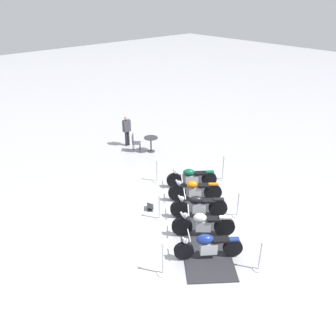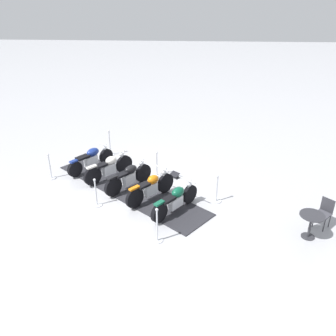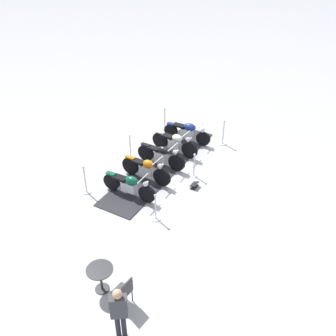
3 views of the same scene
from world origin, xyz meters
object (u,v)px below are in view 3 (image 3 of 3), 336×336
at_px(motorcycle_forest, 129,185).
at_px(motorcycle_cream, 175,143).
at_px(stanchion_right_rear, 223,137).
at_px(motorcycle_copper, 146,169).
at_px(bystander_person, 119,310).
at_px(cafe_table, 100,274).
at_px(stanchion_left_front, 86,184).
at_px(stanchion_left_rear, 165,122).
at_px(stanchion_left_mid, 130,150).
at_px(motorcycle_black, 161,155).
at_px(info_placard, 194,186).
at_px(stanchion_right_mid, 194,168).
at_px(stanchion_right_front, 156,212).
at_px(motorcycle_navy, 187,132).
at_px(cafe_chair_near_table, 124,290).

xyz_separation_m(motorcycle_forest, motorcycle_cream, (-2.10, -2.61, 0.03)).
bearing_deg(stanchion_right_rear, motorcycle_copper, 31.19).
bearing_deg(bystander_person, cafe_table, 20.90).
bearing_deg(cafe_table, motorcycle_forest, -105.20).
xyz_separation_m(stanchion_right_rear, stanchion_left_front, (5.83, 2.58, 0.03)).
bearing_deg(stanchion_left_rear, stanchion_left_front, 51.12).
distance_m(motorcycle_copper, bystander_person, 6.46).
bearing_deg(stanchion_left_rear, stanchion_left_mid, 51.12).
xyz_separation_m(motorcycle_black, stanchion_left_front, (2.93, 1.28, -0.13)).
height_order(motorcycle_black, motorcycle_cream, motorcycle_cream).
bearing_deg(info_placard, stanchion_left_mid, -101.00).
relative_size(motorcycle_forest, stanchion_right_mid, 1.75).
bearing_deg(info_placard, motorcycle_copper, -74.65).
height_order(stanchion_right_rear, cafe_table, stanchion_right_rear).
bearing_deg(stanchion_left_front, stanchion_right_front, 141.12).
bearing_deg(stanchion_left_front, cafe_table, 95.89).
relative_size(motorcycle_navy, stanchion_left_mid, 1.79).
xyz_separation_m(motorcycle_black, motorcycle_cream, (-0.70, -0.87, 0.00)).
bearing_deg(cafe_chair_near_table, stanchion_left_mid, -51.20).
bearing_deg(stanchion_left_mid, stanchion_left_rear, -128.88).
bearing_deg(motorcycle_cream, bystander_person, -66.01).
xyz_separation_m(motorcycle_forest, cafe_chair_near_table, (0.49, 4.54, 0.06)).
relative_size(motorcycle_forest, stanchion_left_rear, 1.70).
relative_size(motorcycle_cream, cafe_table, 2.13).
relative_size(motorcycle_black, info_placard, 3.96).
bearing_deg(motorcycle_cream, stanchion_right_rear, 54.08).
bearing_deg(cafe_chair_near_table, motorcycle_forest, -51.53).
bearing_deg(stanchion_left_rear, stanchion_right_rear, 141.12).
height_order(motorcycle_cream, cafe_chair_near_table, motorcycle_cream).
relative_size(stanchion_right_front, bystander_person, 0.61).
xyz_separation_m(motorcycle_copper, stanchion_right_rear, (-3.60, -2.18, -0.16)).
relative_size(stanchion_right_front, info_placard, 2.35).
distance_m(motorcycle_forest, cafe_chair_near_table, 4.57).
bearing_deg(motorcycle_navy, cafe_table, -80.51).
bearing_deg(stanchion_left_mid, motorcycle_black, 141.11).
bearing_deg(stanchion_left_mid, stanchion_right_rear, -174.71).
xyz_separation_m(motorcycle_black, cafe_table, (2.48, 5.70, 0.08)).
bearing_deg(stanchion_right_front, motorcycle_black, -102.01).
xyz_separation_m(motorcycle_copper, motorcycle_cream, (-1.40, -1.74, -0.00)).
distance_m(stanchion_left_mid, stanchion_right_front, 4.07).
bearing_deg(stanchion_left_mid, info_placard, 130.12).
bearing_deg(stanchion_left_front, motorcycle_copper, -169.74).
relative_size(motorcycle_navy, cafe_chair_near_table, 1.95).
relative_size(stanchion_right_rear, stanchion_left_mid, 1.13).
bearing_deg(motorcycle_navy, info_placard, -60.20).
height_order(stanchion_right_rear, cafe_chair_near_table, stanchion_right_rear).
height_order(info_placard, cafe_table, cafe_table).
height_order(motorcycle_cream, cafe_table, motorcycle_cream).
xyz_separation_m(motorcycle_cream, motorcycle_navy, (-0.71, -0.87, -0.01)).
xyz_separation_m(stanchion_left_front, cafe_chair_near_table, (-1.04, 5.01, 0.16)).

